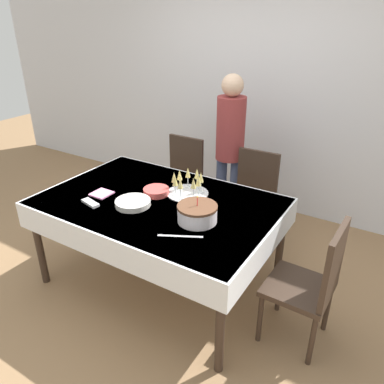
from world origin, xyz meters
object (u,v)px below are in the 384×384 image
dining_chair_far_left (181,179)px  dining_chair_far_right (252,197)px  dining_chair_right_end (313,282)px  person_standing (230,141)px  birthday_cake (197,213)px  champagne_tray (187,183)px  plate_stack_dessert (156,191)px  plate_stack_main (133,203)px

dining_chair_far_left → dining_chair_far_right: (0.81, -0.00, 0.00)m
dining_chair_right_end → person_standing: size_ratio=0.59×
dining_chair_far_right → birthday_cake: bearing=-89.1°
champagne_tray → person_standing: person_standing is taller
person_standing → plate_stack_dessert: bearing=-97.3°
birthday_cake → plate_stack_dessert: birthday_cake is taller
dining_chair_far_left → person_standing: 0.67m
birthday_cake → plate_stack_dessert: 0.54m
plate_stack_dessert → plate_stack_main: bearing=-98.1°
dining_chair_right_end → dining_chair_far_left: bearing=150.4°
dining_chair_far_left → dining_chair_right_end: same height
dining_chair_right_end → plate_stack_dessert: (-1.32, 0.09, 0.28)m
birthday_cake → plate_stack_main: bearing=-174.4°
dining_chair_far_right → plate_stack_main: size_ratio=3.50×
plate_stack_main → plate_stack_dessert: 0.25m
dining_chair_far_right → plate_stack_main: bearing=-115.5°
plate_stack_main → dining_chair_far_right: bearing=64.5°
plate_stack_main → dining_chair_far_left: bearing=104.7°
dining_chair_far_right → dining_chair_right_end: same height
dining_chair_far_right → person_standing: 0.60m
dining_chair_right_end → plate_stack_main: dining_chair_right_end is taller
plate_stack_main → plate_stack_dessert: plate_stack_dessert is taller
birthday_cake → plate_stack_dessert: bearing=158.6°
dining_chair_far_right → person_standing: person_standing is taller
plate_stack_dessert → champagne_tray: bearing=34.6°
champagne_tray → dining_chair_right_end: bearing=-11.8°
birthday_cake → person_standing: person_standing is taller
person_standing → dining_chair_right_end: bearing=-43.7°
birthday_cake → person_standing: bearing=106.6°
dining_chair_right_end → person_standing: 1.70m
dining_chair_far_right → champagne_tray: 0.83m
dining_chair_far_right → champagne_tray: champagne_tray is taller
dining_chair_far_right → plate_stack_main: (-0.52, -1.09, 0.28)m
birthday_cake → champagne_tray: bearing=131.1°
plate_stack_dessert → dining_chair_right_end: bearing=-3.9°
dining_chair_far_right → champagne_tray: (-0.28, -0.70, 0.35)m
dining_chair_far_left → birthday_cake: (0.83, -1.04, 0.32)m
dining_chair_right_end → champagne_tray: 1.19m
dining_chair_right_end → champagne_tray: champagne_tray is taller
plate_stack_main → person_standing: 1.31m
dining_chair_far_left → birthday_cake: bearing=-51.6°
champagne_tray → dining_chair_far_right: bearing=68.3°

